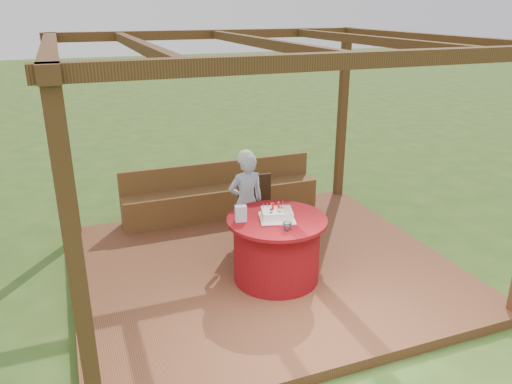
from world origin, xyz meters
TOP-DOWN VIEW (x-y plane):
  - ground at (0.00, 0.00)m, footprint 60.00×60.00m
  - deck at (0.00, 0.00)m, footprint 4.50×4.00m
  - pergola at (0.00, 0.00)m, footprint 4.50×4.00m
  - bench at (0.00, 1.72)m, footprint 3.00×0.42m
  - table at (0.02, -0.36)m, footprint 1.15×1.15m
  - chair at (0.18, 0.68)m, footprint 0.50×0.50m
  - elderly_woman at (-0.04, 0.51)m, footprint 0.49×0.33m
  - birthday_cake at (0.02, -0.36)m, footprint 0.48×0.48m
  - gift_bag at (-0.39, -0.29)m, footprint 0.14×0.10m
  - drinking_glass at (-0.00, -0.70)m, footprint 0.11×0.11m

SIDE VIEW (x-z plane):
  - ground at x=0.00m, z-range 0.00..0.00m
  - deck at x=0.00m, z-range 0.00..0.12m
  - bench at x=0.00m, z-range -0.02..0.79m
  - table at x=0.02m, z-range 0.13..0.90m
  - chair at x=0.18m, z-range 0.18..1.09m
  - elderly_woman at x=-0.04m, z-range 0.12..1.48m
  - drinking_glass at x=0.00m, z-range 0.89..0.98m
  - birthday_cake at x=0.02m, z-range 0.86..1.03m
  - gift_bag at x=-0.39m, z-range 0.89..1.07m
  - pergola at x=0.00m, z-range 1.05..3.77m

